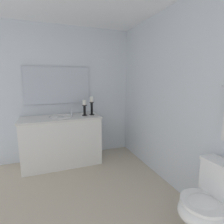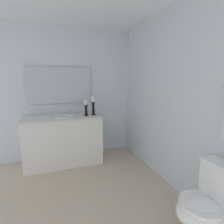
# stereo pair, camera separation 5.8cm
# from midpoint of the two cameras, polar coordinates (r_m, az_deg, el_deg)

# --- Properties ---
(floor) EXTENTS (3.11, 2.73, 0.02)m
(floor) POSITION_cam_midpoint_polar(r_m,az_deg,el_deg) (2.41, -10.77, -28.47)
(floor) COLOR beige
(floor) RESTS_ON ground
(wall_back) EXTENTS (3.11, 0.04, 2.45)m
(wall_back) POSITION_cam_midpoint_polar(r_m,az_deg,el_deg) (2.47, 21.24, 3.45)
(wall_back) COLOR silver
(wall_back) RESTS_ON ground
(wall_left) EXTENTS (0.04, 2.73, 2.45)m
(wall_left) POSITION_cam_midpoint_polar(r_m,az_deg,el_deg) (3.44, -15.39, 5.61)
(wall_left) COLOR silver
(wall_left) RESTS_ON ground
(vanity_cabinet) EXTENTS (0.58, 1.34, 0.86)m
(vanity_cabinet) POSITION_cam_midpoint_polar(r_m,az_deg,el_deg) (3.28, -15.00, -8.83)
(vanity_cabinet) COLOR white
(vanity_cabinet) RESTS_ON ground
(sink_basin) EXTENTS (0.40, 0.40, 0.24)m
(sink_basin) POSITION_cam_midpoint_polar(r_m,az_deg,el_deg) (3.17, -15.32, -2.15)
(sink_basin) COLOR white
(sink_basin) RESTS_ON vanity_cabinet
(mirror) EXTENTS (0.02, 1.15, 0.66)m
(mirror) POSITION_cam_midpoint_polar(r_m,az_deg,el_deg) (3.38, -16.15, 8.32)
(mirror) COLOR silver
(candle_holder_tall) EXTENTS (0.09, 0.09, 0.33)m
(candle_holder_tall) POSITION_cam_midpoint_polar(r_m,az_deg,el_deg) (3.21, -5.63, 2.28)
(candle_holder_tall) COLOR black
(candle_holder_tall) RESTS_ON vanity_cabinet
(candle_holder_short) EXTENTS (0.09, 0.09, 0.28)m
(candle_holder_short) POSITION_cam_midpoint_polar(r_m,az_deg,el_deg) (3.17, -7.96, 1.55)
(candle_holder_short) COLOR black
(candle_holder_short) RESTS_ON vanity_cabinet
(toilet) EXTENTS (0.39, 0.54, 0.75)m
(toilet) POSITION_cam_midpoint_polar(r_m,az_deg,el_deg) (2.02, 29.34, -25.08)
(toilet) COLOR white
(toilet) RESTS_ON ground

